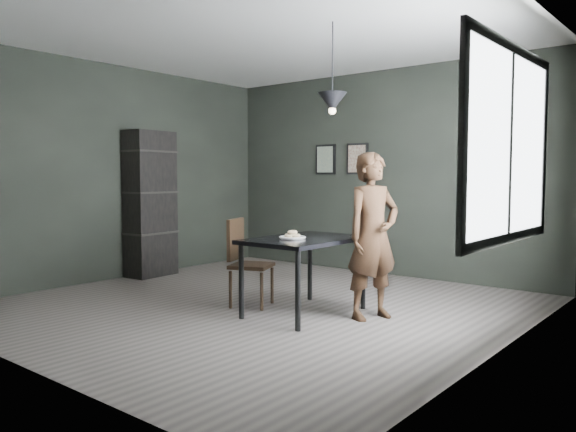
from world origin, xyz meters
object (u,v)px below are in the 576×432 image
Objects in this scene: wood_chair at (244,256)px; shelf_unit at (150,204)px; woman at (373,236)px; pendant_lamp at (332,102)px; white_plate at (292,238)px; cafe_table at (305,246)px.

wood_chair is 0.46× the size of shelf_unit.
pendant_lamp is at bearing 136.15° from woman.
wood_chair reaches higher than white_plate.
wood_chair is 2.32m from shelf_unit.
cafe_table is 1.32× the size of wood_chair.
shelf_unit is at bearing 109.56° from woman.
white_plate is 0.15× the size of woman.
pendant_lamp is (3.17, -0.28, 1.07)m from shelf_unit.
woman is at bearing 24.80° from pendant_lamp.
white_plate is 0.77m from woman.
woman reaches higher than cafe_table.
white_plate is 2.94m from shelf_unit.
shelf_unit reaches higher than white_plate.
white_plate is 0.25× the size of wood_chair.
white_plate is 1.35m from pendant_lamp.
woman is 3.53m from shelf_unit.
wood_chair reaches higher than cafe_table.
wood_chair is (-0.70, -0.12, -0.15)m from cafe_table.
wood_chair is at bearing 127.57° from woman.
woman is at bearing -6.51° from wood_chair.
cafe_table is at bearing -11.80° from shelf_unit.
cafe_table is 0.67m from woman.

